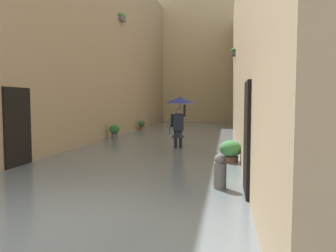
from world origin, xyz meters
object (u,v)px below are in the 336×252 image
potted_plant_mid_right (142,125)px  mooring_bollard (220,175)px  potted_plant_near_left (231,151)px  person_wading (179,112)px  potted_plant_near_right (115,131)px

potted_plant_mid_right → mooring_bollard: (-5.01, 13.12, 0.03)m
potted_plant_mid_right → potted_plant_near_left: bearing=117.4°
potted_plant_near_left → person_wading: bearing=-52.9°
potted_plant_near_left → potted_plant_mid_right: (5.25, -10.12, -0.05)m
mooring_bollard → potted_plant_near_right: bearing=-58.3°
person_wading → mooring_bollard: 5.73m
potted_plant_near_left → mooring_bollard: mooring_bollard is taller
person_wading → mooring_bollard: bearing=106.3°
potted_plant_near_left → potted_plant_near_right: size_ratio=0.95×
potted_plant_near_right → potted_plant_mid_right: bearing=-89.4°
potted_plant_mid_right → potted_plant_near_right: bearing=90.6°
person_wading → potted_plant_mid_right: (3.42, -7.71, -1.08)m
potted_plant_near_left → mooring_bollard: (0.24, 3.00, -0.02)m
person_wading → potted_plant_mid_right: 8.50m
potted_plant_near_left → potted_plant_near_right: 7.22m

